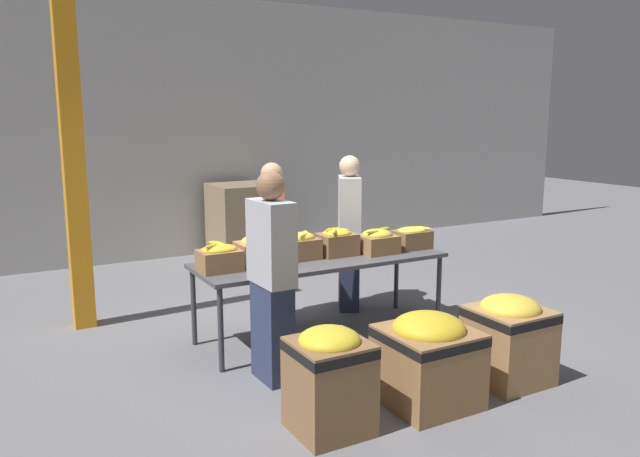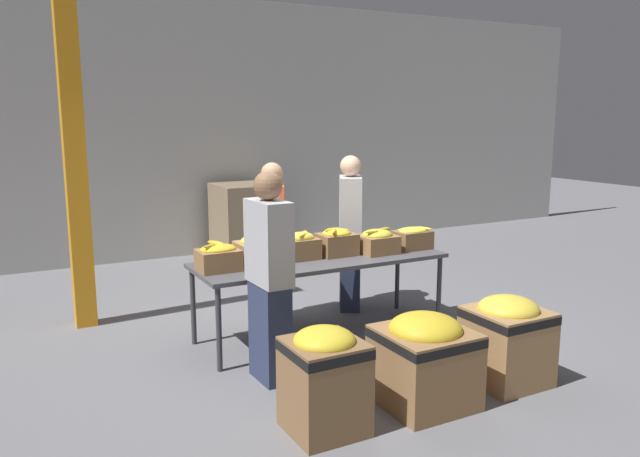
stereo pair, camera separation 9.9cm
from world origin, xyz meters
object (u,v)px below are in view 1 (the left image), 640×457
(banana_box_4, at_px, (377,241))
(donation_bin_0, at_px, (329,377))
(banana_box_5, at_px, (412,237))
(banana_box_2, at_px, (300,246))
(volunteer_1, at_px, (272,279))
(donation_bin_1, at_px, (428,357))
(sorting_table, at_px, (321,263))
(banana_box_0, at_px, (219,257))
(banana_box_3, at_px, (337,241))
(volunteer_2, at_px, (349,234))
(support_pillar, at_px, (72,136))
(donation_bin_2, at_px, (509,336))
(pallet_stack_0, at_px, (243,222))
(banana_box_1, at_px, (257,249))
(volunteer_0, at_px, (273,244))

(banana_box_4, height_order, donation_bin_0, banana_box_4)
(banana_box_5, bearing_deg, banana_box_2, 174.08)
(volunteer_1, relative_size, donation_bin_1, 2.44)
(sorting_table, relative_size, banana_box_2, 6.82)
(donation_bin_0, bearing_deg, banana_box_0, 95.28)
(banana_box_2, xyz_separation_m, banana_box_3, (0.41, -0.02, 0.00))
(banana_box_3, height_order, banana_box_5, banana_box_3)
(banana_box_3, height_order, volunteer_2, volunteer_2)
(banana_box_3, bearing_deg, support_pillar, 147.78)
(donation_bin_2, distance_m, pallet_stack_0, 5.31)
(banana_box_3, xyz_separation_m, volunteer_1, (-1.09, -0.79, -0.07))
(banana_box_0, relative_size, banana_box_2, 1.00)
(banana_box_4, bearing_deg, sorting_table, 173.71)
(banana_box_5, xyz_separation_m, donation_bin_2, (-0.25, -1.66, -0.53))
(banana_box_2, xyz_separation_m, volunteer_2, (0.93, 0.58, -0.06))
(pallet_stack_0, bearing_deg, support_pillar, -141.92)
(banana_box_1, height_order, support_pillar, support_pillar)
(donation_bin_0, relative_size, support_pillar, 0.19)
(volunteer_1, relative_size, pallet_stack_0, 1.52)
(banana_box_5, xyz_separation_m, volunteer_0, (-1.32, 0.68, -0.07))
(banana_box_1, height_order, banana_box_2, banana_box_1)
(donation_bin_1, distance_m, support_pillar, 4.13)
(banana_box_5, bearing_deg, donation_bin_2, -98.41)
(banana_box_3, xyz_separation_m, banana_box_5, (0.86, -0.11, -0.02))
(volunteer_0, bearing_deg, support_pillar, -93.44)
(sorting_table, xyz_separation_m, banana_box_3, (0.21, 0.05, 0.19))
(banana_box_5, distance_m, donation_bin_1, 2.07)
(banana_box_4, distance_m, donation_bin_0, 2.31)
(banana_box_3, xyz_separation_m, banana_box_4, (0.41, -0.12, -0.01))
(banana_box_2, relative_size, banana_box_4, 1.00)
(donation_bin_0, relative_size, pallet_stack_0, 0.65)
(sorting_table, relative_size, banana_box_1, 6.82)
(banana_box_0, relative_size, banana_box_1, 1.00)
(banana_box_5, relative_size, volunteer_2, 0.21)
(volunteer_0, bearing_deg, banana_box_3, 60.25)
(banana_box_1, xyz_separation_m, banana_box_2, (0.45, -0.02, -0.00))
(banana_box_4, bearing_deg, pallet_stack_0, 90.05)
(banana_box_2, bearing_deg, volunteer_2, 31.83)
(banana_box_3, bearing_deg, volunteer_1, -144.18)
(banana_box_2, height_order, banana_box_5, banana_box_2)
(volunteer_2, relative_size, pallet_stack_0, 1.51)
(sorting_table, bearing_deg, banana_box_1, 172.06)
(banana_box_3, distance_m, volunteer_0, 0.74)
(banana_box_0, relative_size, banana_box_4, 1.00)
(banana_box_3, relative_size, donation_bin_2, 0.50)
(volunteer_2, bearing_deg, banana_box_4, 20.31)
(volunteer_0, relative_size, donation_bin_2, 2.32)
(banana_box_3, distance_m, volunteer_1, 1.35)
(support_pillar, bearing_deg, banana_box_1, -44.70)
(volunteer_0, bearing_deg, pallet_stack_0, -174.45)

